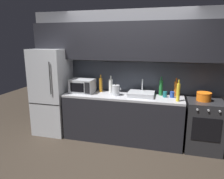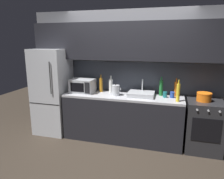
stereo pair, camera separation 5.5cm
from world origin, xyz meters
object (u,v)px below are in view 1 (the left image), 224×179
Objects in this scene: wine_bottle_amber at (101,85)px; wine_bottle_white at (111,85)px; wine_bottle_green at (161,88)px; wine_bottle_yellow at (178,92)px; mug_blue at (172,95)px; oven_range at (203,125)px; wine_bottle_orange at (176,88)px; mug_teal at (165,94)px; refrigerator at (52,92)px; kettle at (116,90)px; cooking_pot at (204,97)px; microwave at (82,86)px.

wine_bottle_white is at bearing 6.99° from wine_bottle_amber.
wine_bottle_green reaches higher than wine_bottle_white.
wine_bottle_white is at bearing 165.30° from wine_bottle_yellow.
mug_blue is (0.21, -0.11, -0.10)m from wine_bottle_green.
wine_bottle_amber is at bearing 175.11° from oven_range.
wine_bottle_yellow is 3.48× the size of mug_blue.
wine_bottle_amber is at bearing 176.72° from mug_blue.
wine_bottle_orange reaches higher than oven_range.
refrigerator is at bearing -178.36° from mug_teal.
mug_blue is (-0.06, -0.14, -0.09)m from wine_bottle_orange.
kettle is 1.13m from wine_bottle_yellow.
wine_bottle_amber is at bearing 175.06° from cooking_pot.
refrigerator is 4.99× the size of wine_bottle_amber.
mug_blue is (1.19, -0.10, -0.08)m from wine_bottle_white.
wine_bottle_white is at bearing 125.84° from kettle.
wine_bottle_green reaches higher than microwave.
wine_bottle_orange is 0.97× the size of wine_bottle_amber.
wine_bottle_white is 1.32m from wine_bottle_yellow.
refrigerator is at bearing 179.98° from oven_range.
kettle is 0.90× the size of cooking_pot.
wine_bottle_orange is (1.09, 0.26, 0.04)m from kettle.
refrigerator is 2.28m from mug_teal.
wine_bottle_orange is 0.52m from cooking_pot.
wine_bottle_white is at bearing 8.89° from refrigerator.
kettle is 0.42m from wine_bottle_amber.
microwave is 0.37m from wine_bottle_amber.
kettle is 1.55m from cooking_pot.
wine_bottle_yellow is at bearing -3.33° from refrigerator.
wine_bottle_yellow is 0.46m from cooking_pot.
wine_bottle_amber is (-0.20, -0.02, 0.01)m from wine_bottle_white.
oven_range is 0.53m from cooking_pot.
oven_range is at bearing -6.24° from wine_bottle_white.
wine_bottle_orange is at bearing 5.15° from refrigerator.
refrigerator reaches higher than wine_bottle_amber.
wine_bottle_green is at bearing 1.33° from wine_bottle_amber.
microwave is at bearing 179.51° from oven_range.
kettle is 2.11× the size of mug_teal.
wine_bottle_green is 3.32× the size of mug_blue.
refrigerator is at bearing -171.11° from wine_bottle_white.
microwave is (-2.29, 0.02, 0.58)m from oven_range.
microwave is 1.35× the size of wine_bottle_orange.
mug_blue reaches higher than oven_range.
wine_bottle_white is at bearing 173.76° from oven_range.
kettle is at bearing -28.70° from wine_bottle_amber.
oven_range is at bearing 1.14° from kettle.
refrigerator is 3.00m from oven_range.
mug_blue is (0.13, 0.02, 0.00)m from mug_teal.
oven_range is 1.86m from wine_bottle_white.
refrigerator is at bearing -170.74° from wine_bottle_amber.
wine_bottle_amber is at bearing -178.67° from wine_bottle_green.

